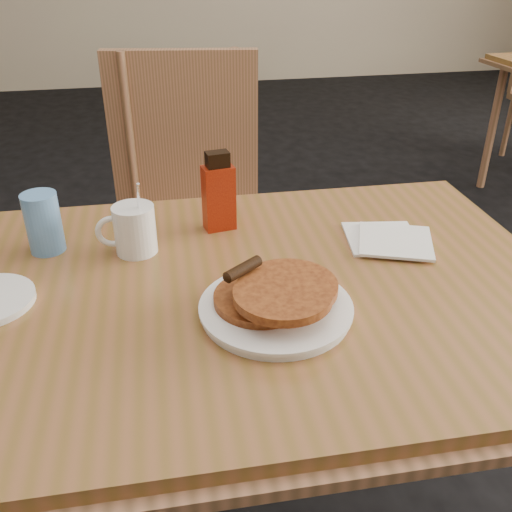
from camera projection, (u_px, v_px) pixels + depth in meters
The scene contains 7 objects.
main_table at pixel (236, 304), 1.05m from camera, with size 1.27×0.87×0.75m.
chair_main_far at pixel (190, 194), 1.75m from camera, with size 0.52×0.52×1.02m.
pancake_plate at pixel (276, 301), 0.94m from camera, with size 0.26×0.26×0.08m.
coffee_mug at pixel (133, 229), 1.12m from camera, with size 0.12×0.08×0.15m.
syrup_bottle at pixel (219, 194), 1.20m from camera, with size 0.07×0.05×0.17m.
napkin_stack at pixel (389, 240), 1.17m from camera, with size 0.19×0.20×0.01m.
blue_tumbler at pixel (43, 223), 1.12m from camera, with size 0.07×0.07×0.12m, color #5F9ADF.
Camera 1 is at (-0.14, -0.84, 1.31)m, focal length 40.00 mm.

